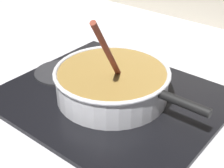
% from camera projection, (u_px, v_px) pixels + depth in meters
% --- Properties ---
extents(ground, '(2.40, 1.60, 0.04)m').
position_uv_depth(ground, '(81.00, 124.00, 0.83)').
color(ground, '#B7B7BC').
extents(hob_plate, '(0.56, 0.48, 0.01)m').
position_uv_depth(hob_plate, '(112.00, 98.00, 0.89)').
color(hob_plate, black).
rests_on(hob_plate, ground).
extents(burner_ring, '(0.17, 0.17, 0.01)m').
position_uv_depth(burner_ring, '(112.00, 95.00, 0.88)').
color(burner_ring, '#592D0C').
rests_on(burner_ring, hob_plate).
extents(spare_burner, '(0.15, 0.15, 0.01)m').
position_uv_depth(spare_burner, '(61.00, 72.00, 0.99)').
color(spare_burner, '#262628').
rests_on(spare_burner, hob_plate).
extents(cooking_pan, '(0.42, 0.30, 0.26)m').
position_uv_depth(cooking_pan, '(112.00, 82.00, 0.86)').
color(cooking_pan, silver).
rests_on(cooking_pan, hob_plate).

